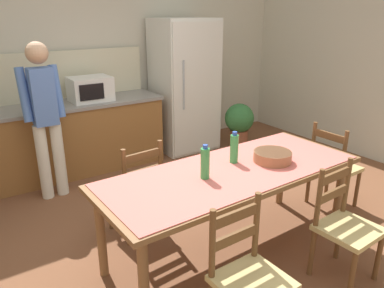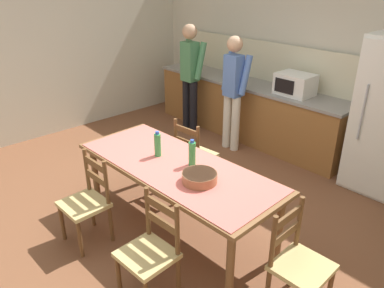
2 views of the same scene
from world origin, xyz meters
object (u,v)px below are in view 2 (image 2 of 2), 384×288
(person_at_counter, at_px, (233,88))
(chair_side_far_left, at_px, (194,155))
(dining_table, at_px, (176,171))
(microwave, at_px, (295,84))
(chair_side_near_right, at_px, (151,252))
(bottle_near_centre, at_px, (158,145))
(chair_side_near_left, at_px, (87,202))
(bottle_off_centre, at_px, (192,153))
(serving_bowl, at_px, (200,177))
(chair_head_end, at_px, (298,264))
(person_at_sink, at_px, (190,73))

(person_at_counter, bearing_deg, chair_side_far_left, -159.40)
(dining_table, xyz_separation_m, chair_side_far_left, (-0.52, 0.72, -0.26))
(microwave, height_order, chair_side_near_right, microwave)
(dining_table, xyz_separation_m, chair_side_near_right, (0.52, -0.72, -0.26))
(bottle_near_centre, distance_m, chair_side_near_left, 0.89)
(chair_side_far_left, bearing_deg, bottle_off_centre, 131.06)
(bottle_off_centre, bearing_deg, microwave, 99.45)
(chair_side_far_left, bearing_deg, microwave, -102.48)
(microwave, xyz_separation_m, bottle_near_centre, (0.00, -2.45, -0.16))
(bottle_near_centre, relative_size, chair_side_near_right, 0.30)
(bottle_near_centre, xyz_separation_m, chair_side_near_right, (0.79, -0.72, -0.46))
(chair_side_far_left, bearing_deg, chair_side_near_right, 120.92)
(microwave, relative_size, dining_table, 0.22)
(microwave, bearing_deg, person_at_counter, -142.99)
(serving_bowl, bearing_deg, bottle_near_centre, 175.71)
(chair_side_far_left, bearing_deg, chair_side_near_left, 86.66)
(microwave, distance_m, chair_head_end, 3.00)
(dining_table, xyz_separation_m, bottle_near_centre, (-0.28, -0.01, 0.20))
(chair_side_near_right, bearing_deg, bottle_off_centre, 113.33)
(person_at_counter, bearing_deg, chair_head_end, -128.55)
(chair_side_near_left, height_order, chair_side_near_right, same)
(bottle_near_centre, relative_size, serving_bowl, 0.84)
(bottle_near_centre, bearing_deg, person_at_sink, 129.95)
(dining_table, height_order, bottle_off_centre, bottle_off_centre)
(chair_side_near_left, height_order, chair_side_far_left, same)
(serving_bowl, relative_size, person_at_counter, 0.19)
(dining_table, bearing_deg, serving_bowl, -8.29)
(dining_table, distance_m, chair_side_near_right, 0.92)
(dining_table, relative_size, chair_side_near_left, 2.47)
(serving_bowl, xyz_separation_m, person_at_counter, (-1.36, 1.98, 0.13))
(chair_head_end, bearing_deg, dining_table, 90.00)
(chair_side_far_left, bearing_deg, person_at_counter, -74.05)
(bottle_off_centre, relative_size, serving_bowl, 0.84)
(bottle_near_centre, distance_m, person_at_counter, 2.05)
(dining_table, distance_m, chair_side_near_left, 0.92)
(chair_head_end, relative_size, person_at_sink, 0.52)
(serving_bowl, relative_size, chair_side_near_right, 0.35)
(microwave, height_order, serving_bowl, microwave)
(person_at_sink, bearing_deg, serving_bowl, -130.99)
(dining_table, xyz_separation_m, bottle_off_centre, (0.11, 0.11, 0.20))
(chair_side_near_right, xyz_separation_m, person_at_sink, (-2.43, 2.67, 0.55))
(chair_side_near_right, bearing_deg, bottle_near_centre, 135.28)
(chair_side_near_left, distance_m, chair_side_far_left, 1.47)
(chair_head_end, distance_m, chair_side_far_left, 2.04)
(serving_bowl, bearing_deg, chair_head_end, 5.13)
(bottle_off_centre, height_order, person_at_counter, person_at_counter)
(serving_bowl, relative_size, chair_side_far_left, 0.35)
(chair_side_near_left, relative_size, chair_side_far_left, 1.00)
(bottle_near_centre, distance_m, person_at_sink, 2.55)
(microwave, relative_size, person_at_counter, 0.30)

